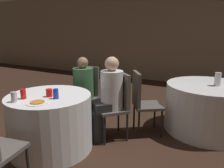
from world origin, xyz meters
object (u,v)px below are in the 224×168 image
at_px(person_green_jacket, 81,92).
at_px(pizza_plate_near, 38,103).
at_px(soda_can_red, 23,94).
at_px(table_near, 51,122).
at_px(soda_can_blue, 56,94).
at_px(table_far, 208,108).
at_px(chair_far_southwest, 142,98).
at_px(chair_near_northeast, 118,100).
at_px(chair_near_north, 87,90).
at_px(bottle_far, 218,79).
at_px(soda_can_silver, 14,97).
at_px(person_white_shirt, 107,99).

relative_size(person_green_jacket, pizza_plate_near, 4.38).
distance_m(pizza_plate_near, soda_can_red, 0.28).
bearing_deg(table_near, soda_can_blue, -18.27).
bearing_deg(soda_can_blue, table_far, 46.70).
distance_m(chair_far_southwest, person_green_jacket, 0.98).
relative_size(table_far, person_green_jacket, 1.14).
height_order(chair_near_northeast, person_green_jacket, person_green_jacket).
bearing_deg(table_far, chair_near_north, -160.46).
relative_size(chair_near_northeast, soda_can_red, 7.88).
height_order(table_far, bottle_far, bottle_far).
distance_m(chair_near_north, chair_far_southwest, 0.98).
distance_m(table_far, soda_can_silver, 2.79).
bearing_deg(soda_can_silver, person_green_jacket, 86.77).
xyz_separation_m(chair_near_northeast, soda_can_silver, (-0.77, -1.12, 0.24)).
xyz_separation_m(table_near, person_white_shirt, (0.52, 0.59, 0.23)).
height_order(table_near, table_far, same).
xyz_separation_m(person_green_jacket, soda_can_silver, (-0.07, -1.18, 0.23)).
distance_m(pizza_plate_near, soda_can_blue, 0.24).
xyz_separation_m(chair_near_northeast, person_white_shirt, (-0.11, -0.13, 0.03)).
distance_m(soda_can_blue, soda_can_silver, 0.47).
bearing_deg(table_near, soda_can_red, -121.28).
xyz_separation_m(pizza_plate_near, soda_can_silver, (-0.26, -0.11, 0.05)).
bearing_deg(chair_near_northeast, table_near, 90.00).
distance_m(chair_far_southwest, pizza_plate_near, 1.50).
relative_size(chair_far_southwest, person_green_jacket, 0.84).
xyz_separation_m(chair_near_north, soda_can_red, (-0.06, -1.21, 0.24)).
height_order(table_near, chair_far_southwest, chair_far_southwest).
xyz_separation_m(chair_near_north, chair_far_southwest, (0.98, 0.04, 0.00)).
distance_m(table_far, chair_far_southwest, 1.09).
bearing_deg(soda_can_red, soda_can_silver, -84.56).
distance_m(chair_near_north, soda_can_red, 1.23).
height_order(pizza_plate_near, soda_can_silver, soda_can_silver).
bearing_deg(soda_can_blue, chair_near_northeast, 60.20).
xyz_separation_m(soda_can_silver, soda_can_red, (-0.01, 0.14, 0.00)).
relative_size(chair_near_northeast, soda_can_silver, 7.88).
bearing_deg(soda_can_blue, table_near, 161.73).
relative_size(table_near, soda_can_blue, 8.84).
distance_m(table_far, pizza_plate_near, 2.53).
height_order(person_white_shirt, soda_can_blue, person_white_shirt).
height_order(chair_near_north, soda_can_red, chair_near_north).
relative_size(table_far, soda_can_blue, 10.65).
relative_size(chair_far_southwest, bottle_far, 4.79).
height_order(chair_near_northeast, chair_near_north, same).
bearing_deg(table_far, bottle_far, -14.59).
bearing_deg(soda_can_blue, bottle_far, 44.70).
distance_m(soda_can_silver, bottle_far, 2.81).
height_order(person_green_jacket, soda_can_silver, person_green_jacket).
distance_m(person_green_jacket, bottle_far, 2.10).
distance_m(table_far, person_green_jacket, 2.02).
distance_m(table_near, pizza_plate_near, 0.49).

